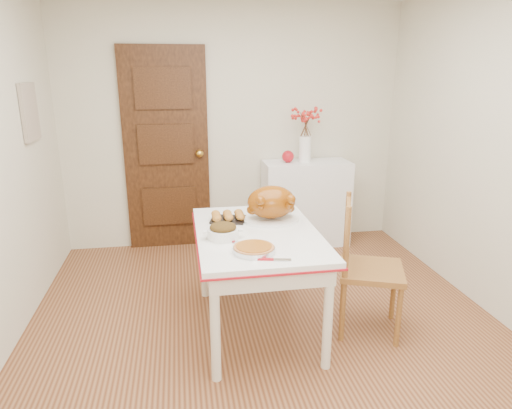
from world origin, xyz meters
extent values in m
cube|color=#572B15|center=(0.00, 0.00, 0.00)|extent=(3.50, 4.00, 0.00)
cube|color=beige|center=(0.00, 2.00, 1.25)|extent=(3.50, 0.00, 2.50)
cube|color=beige|center=(0.00, -2.00, 1.25)|extent=(3.50, 0.00, 2.50)
cube|color=black|center=(-0.70, 1.97, 1.03)|extent=(0.85, 0.06, 2.06)
cube|color=beige|center=(-1.73, 1.20, 1.50)|extent=(0.03, 0.35, 0.45)
cube|color=white|center=(0.74, 1.78, 0.45)|extent=(0.90, 0.40, 0.90)
sphere|color=#A40F19|center=(0.53, 1.78, 0.96)|extent=(0.12, 0.12, 0.12)
cylinder|color=#8D4A13|center=(-0.15, -0.16, 0.77)|extent=(0.31, 0.31, 0.05)
cylinder|color=white|center=(0.02, 0.70, 0.81)|extent=(0.09, 0.09, 0.12)
camera|label=1|loc=(-0.57, -2.68, 1.82)|focal=31.54mm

